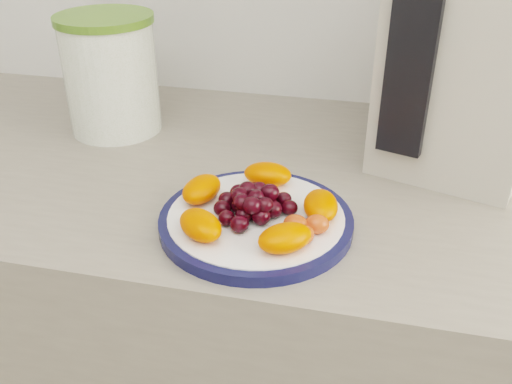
# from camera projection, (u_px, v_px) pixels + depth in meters

# --- Properties ---
(counter) EXTENTS (3.50, 0.60, 0.90)m
(counter) POSITION_uv_depth(u_px,v_px,m) (296.00, 381.00, 1.07)
(counter) COLOR gray
(counter) RESTS_ON floor
(plate_rim) EXTENTS (0.24, 0.24, 0.01)m
(plate_rim) POSITION_uv_depth(u_px,v_px,m) (256.00, 221.00, 0.72)
(plate_rim) COLOR #10143D
(plate_rim) RESTS_ON counter
(plate_face) EXTENTS (0.22, 0.22, 0.02)m
(plate_face) POSITION_uv_depth(u_px,v_px,m) (256.00, 221.00, 0.72)
(plate_face) COLOR white
(plate_face) RESTS_ON counter
(canister) EXTENTS (0.15, 0.15, 0.18)m
(canister) POSITION_uv_depth(u_px,v_px,m) (111.00, 78.00, 0.94)
(canister) COLOR #526A26
(canister) RESTS_ON counter
(canister_lid) EXTENTS (0.16, 0.16, 0.01)m
(canister_lid) POSITION_uv_depth(u_px,v_px,m) (104.00, 18.00, 0.89)
(canister_lid) COLOR #517726
(canister_lid) RESTS_ON canister
(appliance_body) EXTENTS (0.28, 0.33, 0.35)m
(appliance_body) POSITION_uv_depth(u_px,v_px,m) (477.00, 41.00, 0.81)
(appliance_body) COLOR #BCB5A5
(appliance_body) RESTS_ON counter
(appliance_panel) EXTENTS (0.06, 0.04, 0.26)m
(appliance_panel) POSITION_uv_depth(u_px,v_px,m) (411.00, 58.00, 0.73)
(appliance_panel) COLOR black
(appliance_panel) RESTS_ON appliance_body
(fruit_plate) EXTENTS (0.21, 0.20, 0.04)m
(fruit_plate) POSITION_uv_depth(u_px,v_px,m) (258.00, 206.00, 0.70)
(fruit_plate) COLOR #FF4500
(fruit_plate) RESTS_ON plate_face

